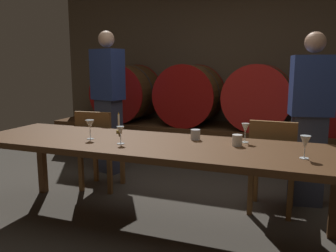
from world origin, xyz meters
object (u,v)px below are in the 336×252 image
(wine_glass_center_right, at_px, (245,129))
(guest_right, at_px, (310,119))
(candle_center, at_px, (119,127))
(wine_barrel_center_right, at_px, (258,97))
(cup_right, at_px, (237,140))
(guest_left, at_px, (108,102))
(wine_glass_far_right, at_px, (305,143))
(wine_barrel_far_left, at_px, (127,93))
(cup_left, at_px, (195,135))
(wine_barrel_center_left, at_px, (190,95))
(wine_glass_center_left, at_px, (120,131))
(dining_table, at_px, (149,149))
(chair_left, at_px, (99,146))
(wine_glass_far_left, at_px, (90,125))
(chair_right, at_px, (272,162))

(wine_glass_center_right, bearing_deg, guest_right, 56.91)
(guest_right, height_order, candle_center, guest_right)
(wine_barrel_center_right, xyz_separation_m, cup_right, (0.07, -2.15, -0.16))
(guest_left, distance_m, wine_glass_far_right, 2.65)
(wine_glass_far_right, bearing_deg, wine_barrel_far_left, 136.93)
(wine_glass_center_right, height_order, cup_left, wine_glass_center_right)
(wine_barrel_center_left, xyz_separation_m, cup_left, (0.67, -2.04, -0.16))
(wine_glass_center_left, xyz_separation_m, wine_glass_center_right, (0.91, 0.40, 0.01))
(guest_right, bearing_deg, wine_glass_far_right, 76.11)
(wine_barrel_far_left, distance_m, dining_table, 2.66)
(chair_left, distance_m, guest_right, 2.18)
(guest_left, xyz_separation_m, guest_right, (2.34, -0.24, -0.06))
(wine_barrel_center_left, distance_m, guest_right, 2.00)
(wine_barrel_far_left, height_order, cup_right, wine_barrel_far_left)
(wine_barrel_far_left, distance_m, wine_glass_far_right, 3.46)
(guest_right, distance_m, cup_left, 1.21)
(wine_barrel_center_right, distance_m, wine_glass_center_left, 2.53)
(wine_barrel_center_left, height_order, guest_left, guest_left)
(wine_barrel_center_left, height_order, guest_right, guest_right)
(guest_left, bearing_deg, cup_right, 162.71)
(chair_left, distance_m, wine_glass_center_left, 1.12)
(wine_glass_center_right, bearing_deg, wine_glass_center_left, -156.22)
(cup_left, bearing_deg, cup_right, -16.00)
(guest_left, bearing_deg, guest_right, -170.53)
(wine_barrel_far_left, distance_m, wine_glass_far_left, 2.49)
(wine_barrel_far_left, bearing_deg, guest_left, -75.90)
(wine_barrel_center_left, relative_size, wine_glass_center_right, 5.61)
(candle_center, xyz_separation_m, wine_glass_far_left, (-0.10, -0.32, 0.07))
(wine_barrel_center_right, bearing_deg, wine_glass_far_right, -76.97)
(wine_glass_far_left, distance_m, cup_left, 0.88)
(wine_barrel_far_left, distance_m, chair_right, 2.83)
(wine_glass_far_left, relative_size, wine_glass_far_right, 1.06)
(wine_barrel_far_left, height_order, chair_right, wine_barrel_far_left)
(wine_glass_center_left, distance_m, wine_glass_center_right, 0.99)
(candle_center, bearing_deg, wine_glass_far_left, -106.88)
(guest_right, bearing_deg, cup_left, 31.27)
(cup_left, bearing_deg, guest_left, 143.93)
(chair_right, height_order, candle_center, candle_center)
(wine_barrel_far_left, relative_size, wine_glass_center_left, 6.20)
(wine_barrel_center_left, distance_m, candle_center, 2.02)
(wine_glass_far_right, bearing_deg, wine_glass_far_left, 179.01)
(wine_glass_far_right, distance_m, cup_left, 0.90)
(candle_center, bearing_deg, wine_glass_center_left, -59.65)
(wine_glass_center_right, xyz_separation_m, wine_glass_far_right, (0.44, -0.36, -0.00))
(chair_left, distance_m, wine_glass_center_right, 1.70)
(wine_glass_center_left, bearing_deg, candle_center, 120.35)
(chair_right, bearing_deg, wine_glass_center_right, 65.73)
(wine_glass_center_left, relative_size, cup_right, 1.62)
(guest_right, distance_m, wine_glass_far_left, 2.05)
(guest_right, bearing_deg, wine_glass_center_right, 46.26)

